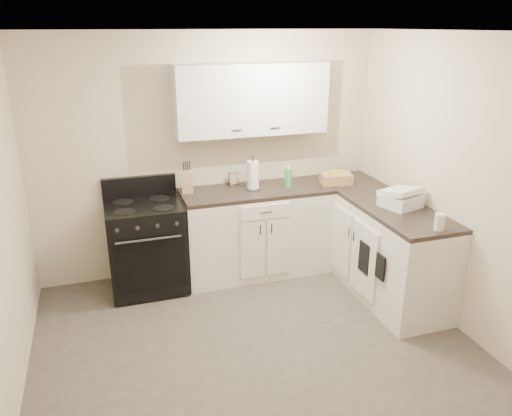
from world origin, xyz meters
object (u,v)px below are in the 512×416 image
object	(u,v)px
stove	(146,247)
knife_block	(187,182)
wicker_basket	(336,178)
paper_towel	(253,175)
countertop_grill	(401,201)

from	to	relation	value
stove	knife_block	world-z (taller)	knife_block
stove	wicker_basket	xyz separation A→B (m)	(2.04, -0.04, 0.53)
paper_towel	countertop_grill	distance (m)	1.48
stove	countertop_grill	bearing A→B (deg)	-21.20
stove	wicker_basket	bearing A→B (deg)	-1.12
stove	knife_block	bearing A→B (deg)	15.69
countertop_grill	stove	bearing A→B (deg)	141.33
paper_towel	countertop_grill	world-z (taller)	paper_towel
wicker_basket	countertop_grill	xyz separation A→B (m)	(0.25, -0.85, 0.00)
countertop_grill	knife_block	bearing A→B (deg)	133.34
paper_towel	stove	bearing A→B (deg)	-177.74
paper_towel	wicker_basket	bearing A→B (deg)	-5.33
knife_block	wicker_basket	size ratio (longest dim) A/B	0.72
stove	knife_block	distance (m)	0.77
paper_towel	countertop_grill	xyz separation A→B (m)	(1.15, -0.93, -0.09)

